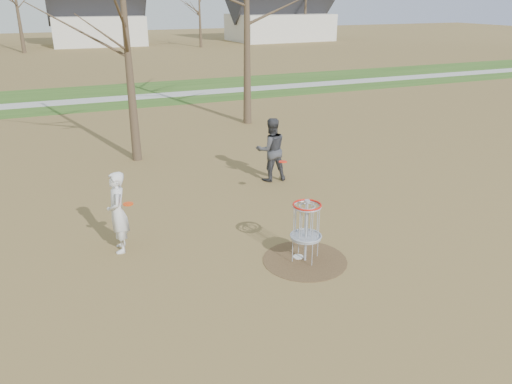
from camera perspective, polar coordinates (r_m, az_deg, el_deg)
ground at (r=10.78m, az=5.60°, el=-7.78°), size 160.00×160.00×0.00m
green_band at (r=30.04m, az=-13.91°, el=10.79°), size 160.00×8.00×0.01m
footpath at (r=29.07m, az=-13.57°, el=10.50°), size 160.00×1.50×0.01m
dirt_circle at (r=10.78m, az=5.60°, el=-7.75°), size 1.80×1.80×0.01m
player_standing at (r=11.16m, az=-15.53°, el=-2.26°), size 0.50×0.70×1.81m
player_throwing at (r=15.00m, az=1.74°, el=4.86°), size 1.00×0.82×1.93m
disc_grounded at (r=10.86m, az=4.85°, el=-7.38°), size 0.22×0.22×0.02m
discs_in_play at (r=11.96m, az=-4.41°, el=1.44°), size 4.47×1.50×0.06m
disc_golf_basket at (r=10.36m, az=5.78°, el=-3.36°), size 0.64×0.64×1.35m
houses_row at (r=61.46m, az=-15.32°, el=19.14°), size 56.51×10.01×7.26m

